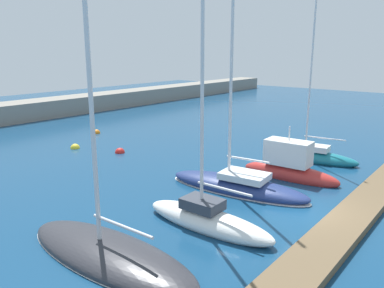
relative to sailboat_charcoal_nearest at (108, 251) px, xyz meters
The scene contains 10 objects.
ground_plane 9.62m from the sailboat_charcoal_nearest, 27.59° to the right, with size 120.00×120.00×0.00m, color navy.
dock_pier 10.60m from the sailboat_charcoal_nearest, 36.48° to the right, with size 24.59×1.80×0.36m, color brown.
sailboat_charcoal_nearest is the anchor object (origin of this frame).
sailboat_white_second 4.66m from the sailboat_charcoal_nearest, 18.11° to the right, with size 1.78×6.62×11.06m.
sailboat_navy_third 9.26m from the sailboat_charcoal_nearest, ahead, with size 3.25×8.65×13.86m.
motorboat_red_fourth 13.23m from the sailboat_charcoal_nearest, ahead, with size 1.86×6.22×3.67m.
sailboat_teal_fifth 17.71m from the sailboat_charcoal_nearest, ahead, with size 2.44×6.75×11.42m.
mooring_buoy_yellow 17.89m from the sailboat_charcoal_nearest, 59.25° to the left, with size 0.75×0.75×0.75m, color yellow.
mooring_buoy_orange 23.29m from the sailboat_charcoal_nearest, 53.56° to the left, with size 0.74×0.74×0.74m, color orange.
mooring_buoy_red 15.59m from the sailboat_charcoal_nearest, 47.59° to the left, with size 0.76×0.76×0.76m, color red.
Camera 1 is at (-16.89, -6.44, 7.78)m, focal length 36.05 mm.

